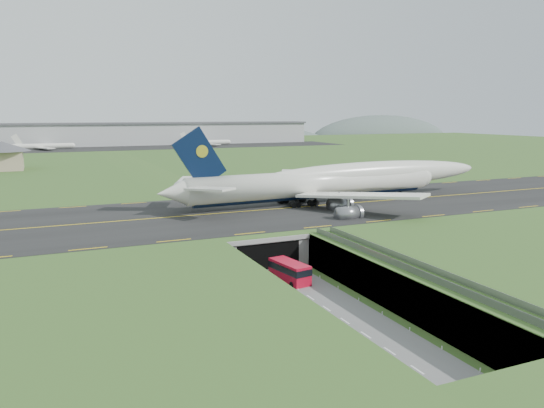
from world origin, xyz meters
name	(u,v)px	position (x,y,z in m)	size (l,w,h in m)	color
ground	(288,284)	(0.00, 0.00, 0.00)	(900.00, 900.00, 0.00)	#325723
airfield_deck	(288,266)	(0.00, 0.00, 3.00)	(800.00, 800.00, 6.00)	gray
trench_road	(309,297)	(0.00, -7.50, 0.10)	(12.00, 75.00, 0.20)	slate
taxiway	(224,213)	(0.00, 33.00, 6.09)	(800.00, 44.00, 0.18)	black
tunnel_portal	(251,242)	(0.00, 16.71, 3.33)	(17.00, 22.30, 6.00)	gray
guideway	(418,277)	(11.00, -19.11, 5.32)	(3.00, 53.00, 7.05)	#A8A8A3
jumbo_jet	(338,181)	(31.06, 36.86, 11.26)	(90.91, 59.07, 19.56)	silver
shuttle_tram	(290,272)	(0.56, 0.53, 1.84)	(4.48, 8.70, 3.36)	red
service_building	(3,153)	(-49.48, 152.51, 12.60)	(20.45, 20.45, 11.15)	tan
cargo_terminal	(98,134)	(-0.24, 299.41, 13.96)	(320.00, 67.00, 15.60)	#B2B2B2
distant_hills	(156,147)	(64.38, 430.00, -4.00)	(700.00, 91.00, 60.00)	#4F5F59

